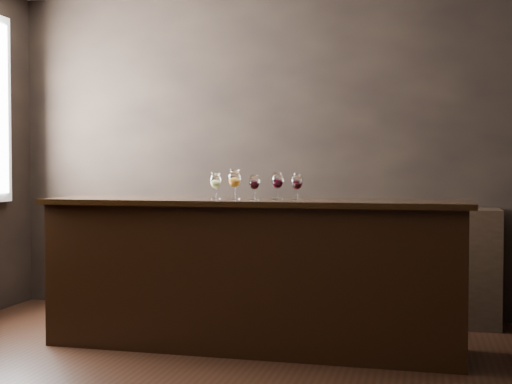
% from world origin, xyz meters
% --- Properties ---
extents(room_shell, '(5.02, 4.52, 2.81)m').
position_xyz_m(room_shell, '(-0.23, 0.11, 1.81)').
color(room_shell, black).
rests_on(room_shell, ground).
extents(bar_counter, '(2.84, 0.66, 0.99)m').
position_xyz_m(bar_counter, '(-0.04, 0.98, 0.50)').
color(bar_counter, black).
rests_on(bar_counter, ground).
extents(bar_top, '(2.94, 0.73, 0.04)m').
position_xyz_m(bar_top, '(-0.04, 0.98, 1.01)').
color(bar_top, black).
rests_on(bar_top, bar_counter).
extents(back_bar_shelf, '(2.56, 0.40, 0.92)m').
position_xyz_m(back_bar_shelf, '(0.40, 2.03, 0.46)').
color(back_bar_shelf, black).
rests_on(back_bar_shelf, ground).
extents(glass_white, '(0.08, 0.08, 0.18)m').
position_xyz_m(glass_white, '(-0.31, 1.00, 1.15)').
color(glass_white, white).
rests_on(glass_white, bar_top).
extents(glass_amber, '(0.09, 0.09, 0.20)m').
position_xyz_m(glass_amber, '(-0.16, 0.96, 1.16)').
color(glass_amber, white).
rests_on(glass_amber, bar_top).
extents(glass_red_a, '(0.07, 0.07, 0.17)m').
position_xyz_m(glass_red_a, '(-0.02, 0.96, 1.14)').
color(glass_red_a, white).
rests_on(glass_red_a, bar_top).
extents(glass_red_b, '(0.08, 0.08, 0.18)m').
position_xyz_m(glass_red_b, '(0.13, 1.01, 1.15)').
color(glass_red_b, white).
rests_on(glass_red_b, bar_top).
extents(glass_red_c, '(0.07, 0.07, 0.18)m').
position_xyz_m(glass_red_c, '(0.28, 0.94, 1.15)').
color(glass_red_c, white).
rests_on(glass_red_c, bar_top).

